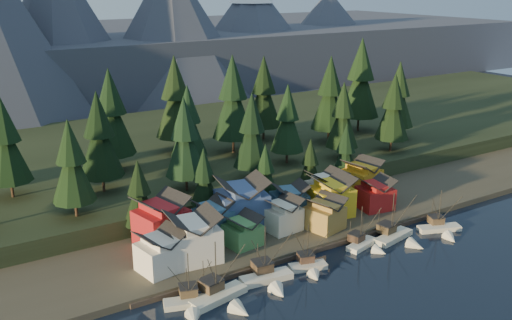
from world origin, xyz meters
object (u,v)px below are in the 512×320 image
boat_4 (366,240)px  house_front_1 (193,235)px  boat_1 (223,291)px  house_front_0 (161,250)px  boat_5 (399,232)px  house_back_0 (161,219)px  house_back_1 (212,217)px  boat_0 (190,298)px  boat_6 (442,225)px  boat_2 (269,272)px  boat_3 (310,261)px

boat_4 → house_front_1: 38.22m
boat_1 → house_front_0: size_ratio=1.35×
boat_5 → house_back_0: house_back_0 is taller
boat_5 → house_front_1: house_front_1 is taller
house_front_1 → house_back_1: size_ratio=1.28×
boat_4 → boat_5: (8.65, -1.19, 0.22)m
boat_1 → house_back_1: 26.01m
boat_0 → boat_5: boat_5 is taller
boat_6 → house_front_0: 65.68m
boat_0 → house_back_1: 27.70m
boat_0 → boat_2: bearing=17.3°
boat_3 → house_front_0: (-26.40, 13.66, 3.72)m
boat_0 → boat_6: (63.88, -1.80, -0.15)m
boat_1 → boat_4: boat_1 is taller
house_back_1 → boat_2: bearing=-93.5°
boat_3 → house_front_0: size_ratio=1.11×
boat_2 → house_back_1: 22.59m
boat_1 → house_front_0: (-5.79, 14.90, 3.51)m
boat_2 → house_back_0: (-11.77, 24.72, 4.74)m
boat_3 → house_back_0: house_back_0 is taller
boat_1 → house_front_1: size_ratio=1.19×
boat_2 → house_front_0: (-16.65, 13.56, 3.43)m
boat_6 → house_back_0: (-58.88, 26.40, 5.19)m
boat_0 → boat_2: (16.77, -0.12, 0.31)m
boat_3 → boat_5: 25.36m
boat_3 → boat_4: size_ratio=1.01×
boat_6 → boat_1: bearing=-159.5°
house_back_0 → boat_5: bearing=-39.8°
boat_5 → boat_2: bearing=169.2°
boat_5 → boat_6: boat_5 is taller
boat_1 → boat_2: 10.94m
house_back_0 → boat_4: bearing=-43.6°
boat_4 → boat_5: boat_5 is taller
boat_0 → boat_1: 6.09m
boat_1 → house_back_0: bearing=80.6°
boat_4 → house_front_1: size_ratio=0.98×
house_front_0 → house_back_0: size_ratio=0.82×
boat_0 → house_back_0: house_back_0 is taller
boat_0 → house_back_0: size_ratio=0.96×
house_front_1 → house_back_0: 10.85m
boat_1 → boat_6: size_ratio=1.16×
boat_5 → house_back_1: size_ratio=1.46×
boat_0 → boat_1: boat_1 is taller
boat_1 → house_front_1: 16.22m
house_back_1 → boat_6: bearing=-31.8°
boat_1 → boat_5: 45.99m
boat_5 → house_front_0: 53.53m
boat_5 → house_back_0: bearing=141.2°
house_front_1 → boat_5: bearing=-11.8°
boat_5 → house_back_0: 53.04m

